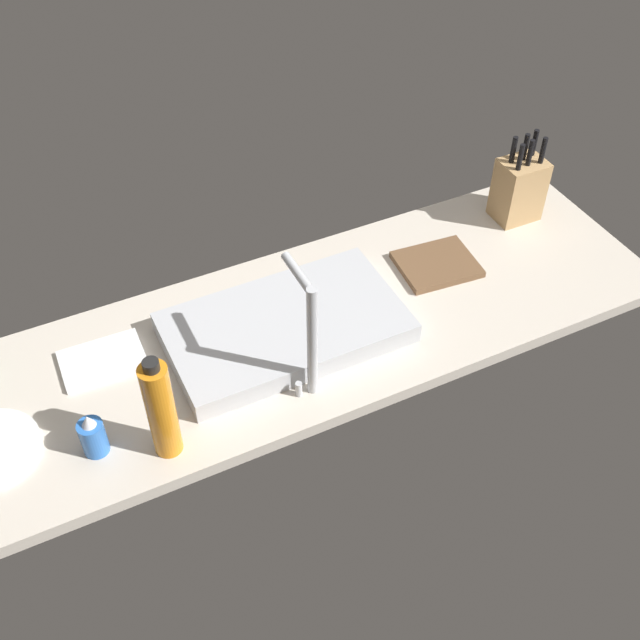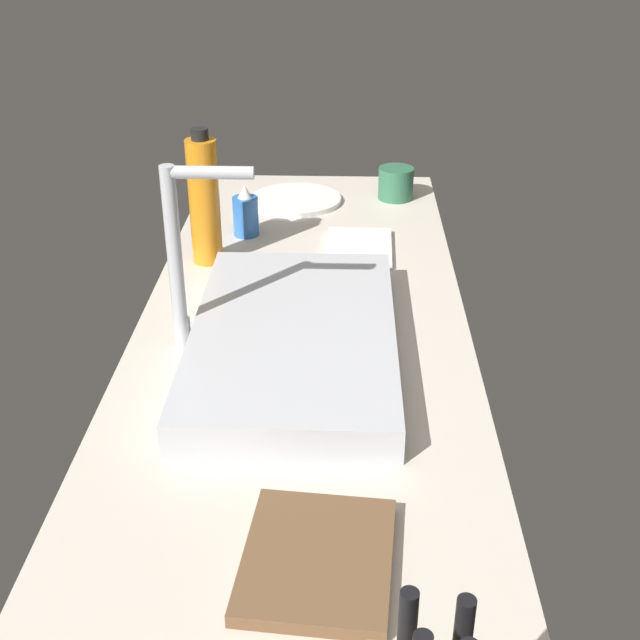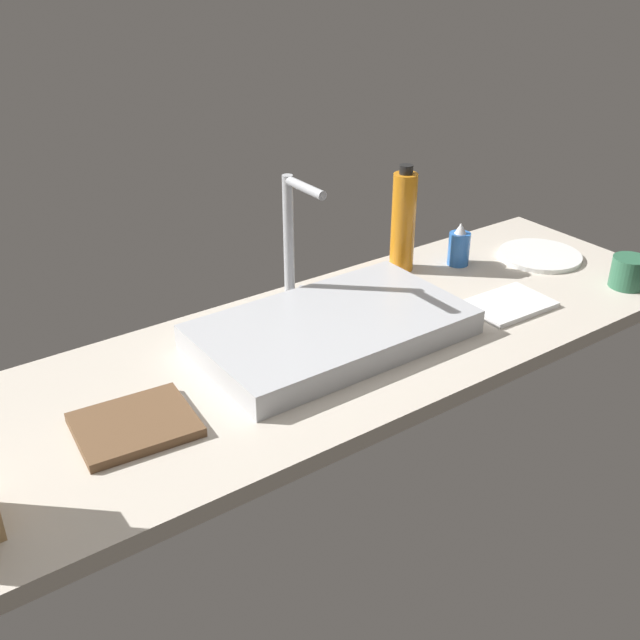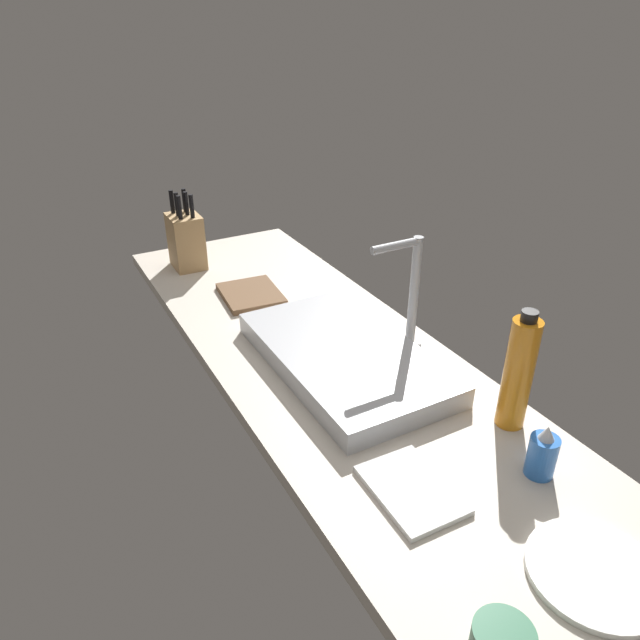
{
  "view_description": "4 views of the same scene",
  "coord_description": "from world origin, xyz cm",
  "px_view_note": "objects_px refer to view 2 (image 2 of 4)",
  "views": [
    {
      "loc": [
        55.42,
        124.83,
        141.1
      ],
      "look_at": [
        -3.46,
        4.68,
        8.82
      ],
      "focal_mm": 43.83,
      "sensor_mm": 36.0,
      "label": 1
    },
    {
      "loc": [
        -112.77,
        -7.19,
        73.32
      ],
      "look_at": [
        2.64,
        -3.43,
        10.67
      ],
      "focal_mm": 46.41,
      "sensor_mm": 36.0,
      "label": 2
    },
    {
      "loc": [
        -79.03,
        -111.97,
        83.41
      ],
      "look_at": [
        -2.53,
        -4.07,
        12.61
      ],
      "focal_mm": 42.32,
      "sensor_mm": 36.0,
      "label": 3
    },
    {
      "loc": [
        108.19,
        -63.12,
        83.66
      ],
      "look_at": [
        -3.86,
        -1.75,
        13.45
      ],
      "focal_mm": 32.62,
      "sensor_mm": 36.0,
      "label": 4
    }
  ],
  "objects_px": {
    "sink_basin": "(294,339)",
    "faucet": "(183,246)",
    "soap_bottle": "(246,214)",
    "coffee_mug": "(396,183)",
    "water_bottle": "(204,201)",
    "dinner_plate": "(296,199)",
    "cutting_board": "(318,559)",
    "dish_towel": "(359,248)"
  },
  "relations": [
    {
      "from": "sink_basin",
      "to": "coffee_mug",
      "type": "xyz_separation_m",
      "value": [
        0.75,
        -0.2,
        0.01
      ]
    },
    {
      "from": "soap_bottle",
      "to": "dish_towel",
      "type": "height_order",
      "value": "soap_bottle"
    },
    {
      "from": "cutting_board",
      "to": "water_bottle",
      "type": "height_order",
      "value": "water_bottle"
    },
    {
      "from": "water_bottle",
      "to": "dish_towel",
      "type": "xyz_separation_m",
      "value": [
        0.06,
        -0.31,
        -0.12
      ]
    },
    {
      "from": "soap_bottle",
      "to": "coffee_mug",
      "type": "relative_size",
      "value": 1.34
    },
    {
      "from": "soap_bottle",
      "to": "water_bottle",
      "type": "xyz_separation_m",
      "value": [
        -0.14,
        0.06,
        0.08
      ]
    },
    {
      "from": "soap_bottle",
      "to": "dinner_plate",
      "type": "xyz_separation_m",
      "value": [
        0.21,
        -0.1,
        -0.04
      ]
    },
    {
      "from": "cutting_board",
      "to": "soap_bottle",
      "type": "distance_m",
      "value": 1.0
    },
    {
      "from": "cutting_board",
      "to": "dinner_plate",
      "type": "relative_size",
      "value": 0.94
    },
    {
      "from": "sink_basin",
      "to": "dish_towel",
      "type": "height_order",
      "value": "sink_basin"
    },
    {
      "from": "sink_basin",
      "to": "water_bottle",
      "type": "height_order",
      "value": "water_bottle"
    },
    {
      "from": "faucet",
      "to": "cutting_board",
      "type": "distance_m",
      "value": 0.57
    },
    {
      "from": "sink_basin",
      "to": "faucet",
      "type": "distance_m",
      "value": 0.23
    },
    {
      "from": "dinner_plate",
      "to": "cutting_board",
      "type": "bearing_deg",
      "value": -175.47
    },
    {
      "from": "water_bottle",
      "to": "dish_towel",
      "type": "height_order",
      "value": "water_bottle"
    },
    {
      "from": "faucet",
      "to": "dinner_plate",
      "type": "height_order",
      "value": "faucet"
    },
    {
      "from": "dish_towel",
      "to": "soap_bottle",
      "type": "bearing_deg",
      "value": 72.46
    },
    {
      "from": "soap_bottle",
      "to": "dinner_plate",
      "type": "distance_m",
      "value": 0.23
    },
    {
      "from": "cutting_board",
      "to": "water_bottle",
      "type": "relative_size",
      "value": 0.75
    },
    {
      "from": "cutting_board",
      "to": "dinner_plate",
      "type": "xyz_separation_m",
      "value": [
        1.18,
        0.09,
        -0.0
      ]
    },
    {
      "from": "coffee_mug",
      "to": "water_bottle",
      "type": "bearing_deg",
      "value": 133.73
    },
    {
      "from": "soap_bottle",
      "to": "dish_towel",
      "type": "xyz_separation_m",
      "value": [
        -0.08,
        -0.25,
        -0.04
      ]
    },
    {
      "from": "soap_bottle",
      "to": "dinner_plate",
      "type": "relative_size",
      "value": 0.52
    },
    {
      "from": "cutting_board",
      "to": "water_bottle",
      "type": "distance_m",
      "value": 0.88
    },
    {
      "from": "coffee_mug",
      "to": "soap_bottle",
      "type": "bearing_deg",
      "value": 125.57
    },
    {
      "from": "water_bottle",
      "to": "dinner_plate",
      "type": "distance_m",
      "value": 0.4
    },
    {
      "from": "sink_basin",
      "to": "coffee_mug",
      "type": "height_order",
      "value": "coffee_mug"
    },
    {
      "from": "faucet",
      "to": "dinner_plate",
      "type": "distance_m",
      "value": 0.73
    },
    {
      "from": "sink_basin",
      "to": "faucet",
      "type": "xyz_separation_m",
      "value": [
        0.02,
        0.17,
        0.16
      ]
    },
    {
      "from": "sink_basin",
      "to": "faucet",
      "type": "bearing_deg",
      "value": 84.24
    },
    {
      "from": "sink_basin",
      "to": "cutting_board",
      "type": "bearing_deg",
      "value": -173.33
    },
    {
      "from": "coffee_mug",
      "to": "cutting_board",
      "type": "bearing_deg",
      "value": 173.14
    },
    {
      "from": "faucet",
      "to": "coffee_mug",
      "type": "height_order",
      "value": "faucet"
    },
    {
      "from": "dinner_plate",
      "to": "water_bottle",
      "type": "bearing_deg",
      "value": 155.53
    },
    {
      "from": "faucet",
      "to": "water_bottle",
      "type": "bearing_deg",
      "value": 3.96
    },
    {
      "from": "sink_basin",
      "to": "soap_bottle",
      "type": "xyz_separation_m",
      "value": [
        0.5,
        0.13,
        0.02
      ]
    },
    {
      "from": "faucet",
      "to": "dish_towel",
      "type": "relative_size",
      "value": 1.61
    },
    {
      "from": "cutting_board",
      "to": "faucet",
      "type": "bearing_deg",
      "value": 25.07
    },
    {
      "from": "soap_bottle",
      "to": "coffee_mug",
      "type": "height_order",
      "value": "soap_bottle"
    },
    {
      "from": "dinner_plate",
      "to": "soap_bottle",
      "type": "bearing_deg",
      "value": 155.15
    },
    {
      "from": "soap_bottle",
      "to": "sink_basin",
      "type": "bearing_deg",
      "value": -165.03
    },
    {
      "from": "sink_basin",
      "to": "cutting_board",
      "type": "distance_m",
      "value": 0.47
    }
  ]
}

